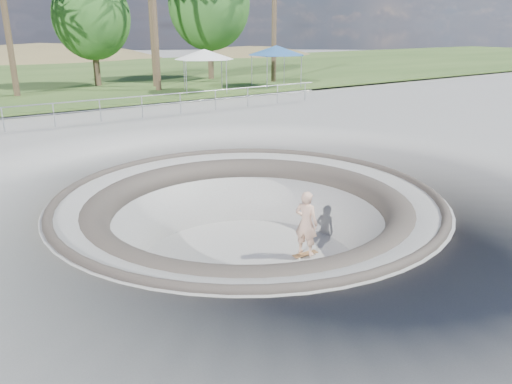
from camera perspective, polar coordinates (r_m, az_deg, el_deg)
ground at (r=13.30m, az=-0.91°, el=-0.46°), size 180.00×180.00×0.00m
skate_bowl at (r=14.00m, az=-0.87°, el=-7.56°), size 14.00×14.00×4.10m
grass_strip at (r=45.20m, az=-26.16°, el=11.46°), size 180.00×36.00×0.12m
distant_hills at (r=69.42m, az=-25.44°, el=7.32°), size 103.20×45.00×28.60m
safety_railing at (r=23.81m, az=-17.39°, el=8.90°), size 25.00×0.06×1.03m
skateboard at (r=14.32m, az=5.64°, el=-7.08°), size 0.78×0.27×0.08m
skater at (r=13.93m, az=5.76°, el=-3.57°), size 0.68×0.80×1.86m
canopy_white at (r=32.65m, az=-5.96°, el=15.37°), size 4.79×4.79×2.65m
canopy_blue at (r=35.62m, az=2.33°, el=15.86°), size 5.36×5.36×2.75m
bushy_tree_mid at (r=37.61m, az=-18.27°, el=18.44°), size 5.24×4.76×7.55m
bushy_tree_right at (r=40.90m, az=-5.37°, el=20.62°), size 6.38×5.80×9.21m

